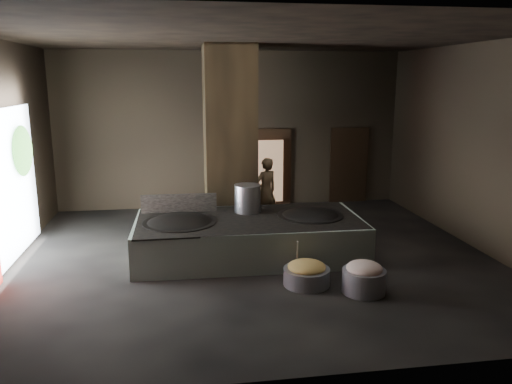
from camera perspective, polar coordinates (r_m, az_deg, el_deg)
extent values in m
cube|color=black|center=(10.79, -0.24, -7.60)|extent=(10.00, 9.00, 0.10)
cube|color=black|center=(10.15, -0.27, 17.53)|extent=(10.00, 9.00, 0.10)
cube|color=black|center=(14.71, -2.89, 7.07)|extent=(10.00, 0.10, 4.50)
cube|color=black|center=(5.84, 6.33, -1.75)|extent=(10.00, 0.10, 4.50)
cube|color=black|center=(12.04, 24.34, 4.69)|extent=(0.10, 9.00, 4.50)
cube|color=black|center=(12.05, -3.01, 5.81)|extent=(1.20, 1.20, 4.50)
cube|color=silver|center=(10.68, -0.83, -5.19)|extent=(4.80, 2.37, 0.83)
cube|color=black|center=(10.56, -0.84, -3.12)|extent=(4.65, 2.23, 0.03)
ellipsoid|color=black|center=(10.44, -8.72, -3.83)|extent=(1.50, 1.50, 0.41)
cylinder|color=black|center=(10.42, -8.73, -3.46)|extent=(1.53, 1.53, 0.05)
ellipsoid|color=black|center=(10.89, 6.19, -3.07)|extent=(1.39, 1.39, 0.39)
cylinder|color=black|center=(10.87, 6.20, -2.71)|extent=(1.43, 1.43, 0.05)
cylinder|color=silver|center=(11.02, -0.98, -0.76)|extent=(0.58, 0.58, 0.62)
cube|color=black|center=(11.14, -8.78, -1.29)|extent=(1.65, 0.09, 0.41)
imported|color=#98754D|center=(12.98, 1.14, 0.13)|extent=(0.75, 0.65, 1.74)
cylinder|color=gray|center=(9.36, 5.79, -9.59)|extent=(1.03, 1.03, 0.32)
ellipsoid|color=#A7B457|center=(9.29, 5.82, -8.49)|extent=(0.70, 0.70, 0.22)
cylinder|color=silver|center=(9.32, 4.72, -7.08)|extent=(0.10, 0.34, 0.61)
cylinder|color=gray|center=(9.19, 12.21, -9.90)|extent=(0.84, 0.84, 0.42)
ellipsoid|color=tan|center=(9.10, 12.28, -8.51)|extent=(0.64, 0.64, 0.24)
cube|color=black|center=(14.93, 1.79, 2.71)|extent=(1.18, 0.08, 2.38)
cube|color=#8C6647|center=(14.76, 1.61, 2.39)|extent=(0.78, 0.04, 1.84)
cube|color=black|center=(15.55, 10.53, 2.90)|extent=(1.18, 0.08, 2.38)
cube|color=#8C6647|center=(15.74, 9.96, 2.85)|extent=(0.88, 0.04, 2.08)
cube|color=white|center=(10.98, -26.90, 0.31)|extent=(0.04, 4.20, 3.10)
ellipsoid|color=#194714|center=(11.89, -25.13, 4.28)|extent=(0.28, 1.10, 1.10)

